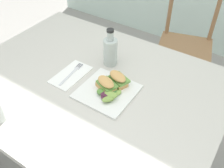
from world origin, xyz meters
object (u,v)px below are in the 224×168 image
(dining_table, at_px, (90,100))
(fork_on_napkin, at_px, (73,72))
(chair_wooden_far, at_px, (185,45))
(bottle_cold_brew, at_px, (110,53))
(plate_lunch, at_px, (107,91))
(sandwich_half_front, at_px, (106,84))
(sandwich_half_back, at_px, (118,79))

(dining_table, height_order, fork_on_napkin, fork_on_napkin)
(chair_wooden_far, height_order, bottle_cold_brew, bottle_cold_brew)
(chair_wooden_far, bearing_deg, plate_lunch, -91.75)
(sandwich_half_front, xyz_separation_m, sandwich_half_back, (0.02, 0.06, 0.00))
(dining_table, relative_size, chair_wooden_far, 1.43)
(plate_lunch, height_order, fork_on_napkin, plate_lunch)
(chair_wooden_far, height_order, sandwich_half_front, chair_wooden_far)
(fork_on_napkin, bearing_deg, bottle_cold_brew, 56.55)
(chair_wooden_far, xyz_separation_m, bottle_cold_brew, (-0.14, -0.84, 0.36))
(plate_lunch, bearing_deg, sandwich_half_back, 78.30)
(chair_wooden_far, distance_m, sandwich_half_front, 1.08)
(plate_lunch, xyz_separation_m, bottle_cold_brew, (-0.11, 0.19, 0.06))
(dining_table, relative_size, sandwich_half_front, 11.32)
(dining_table, bearing_deg, plate_lunch, -5.33)
(sandwich_half_back, xyz_separation_m, bottle_cold_brew, (-0.12, 0.12, 0.03))
(dining_table, xyz_separation_m, chair_wooden_far, (0.14, 1.02, -0.17))
(sandwich_half_back, xyz_separation_m, fork_on_napkin, (-0.23, -0.05, -0.03))
(chair_wooden_far, bearing_deg, dining_table, -98.08)
(chair_wooden_far, xyz_separation_m, plate_lunch, (-0.03, -1.03, 0.30))
(dining_table, distance_m, sandwich_half_back, 0.21)
(plate_lunch, height_order, sandwich_half_front, sandwich_half_front)
(sandwich_half_front, relative_size, fork_on_napkin, 0.59)
(sandwich_half_front, height_order, bottle_cold_brew, bottle_cold_brew)
(chair_wooden_far, relative_size, bottle_cold_brew, 4.39)
(dining_table, bearing_deg, chair_wooden_far, 81.92)
(sandwich_half_back, height_order, fork_on_napkin, sandwich_half_back)
(plate_lunch, height_order, sandwich_half_back, sandwich_half_back)
(bottle_cold_brew, bearing_deg, chair_wooden_far, 80.62)
(sandwich_half_front, relative_size, sandwich_half_back, 1.00)
(dining_table, bearing_deg, bottle_cold_brew, 88.21)
(fork_on_napkin, height_order, bottle_cold_brew, bottle_cold_brew)
(dining_table, height_order, sandwich_half_front, sandwich_half_front)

